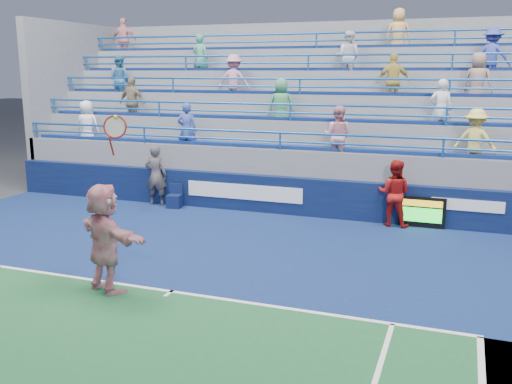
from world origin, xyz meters
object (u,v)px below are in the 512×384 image
at_px(tennis_player, 105,238).
at_px(ball_girl, 394,193).
at_px(line_judge, 156,175).
at_px(serve_speed_board, 422,212).
at_px(judge_chair, 175,200).

distance_m(tennis_player, ball_girl, 7.99).
distance_m(line_judge, ball_girl, 7.21).
bearing_deg(serve_speed_board, line_judge, -179.07).
relative_size(serve_speed_board, line_judge, 0.65).
bearing_deg(serve_speed_board, ball_girl, -171.82).
distance_m(serve_speed_board, tennis_player, 8.53).
relative_size(serve_speed_board, ball_girl, 0.68).
bearing_deg(tennis_player, line_judge, 112.21).
relative_size(serve_speed_board, tennis_player, 0.36).
xyz_separation_m(judge_chair, ball_girl, (6.50, 0.19, 0.66)).
bearing_deg(tennis_player, judge_chair, 107.09).
bearing_deg(judge_chair, serve_speed_board, 2.30).
height_order(serve_speed_board, line_judge, line_judge).
xyz_separation_m(serve_speed_board, judge_chair, (-7.23, -0.29, -0.19)).
xyz_separation_m(serve_speed_board, tennis_player, (-5.27, -6.68, 0.63)).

